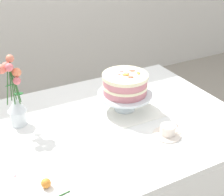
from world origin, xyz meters
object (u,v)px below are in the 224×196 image
(layer_cake, at_px, (125,84))
(fallen_rose, at_px, (46,184))
(flower_vase, at_px, (15,99))
(cake_stand, at_px, (125,96))
(teacup, at_px, (168,131))
(dining_table, at_px, (104,142))

(layer_cake, bearing_deg, fallen_rose, -146.52)
(flower_vase, bearing_deg, cake_stand, -13.00)
(layer_cake, bearing_deg, teacup, -79.30)
(flower_vase, height_order, fallen_rose, flower_vase)
(cake_stand, distance_m, layer_cake, 0.07)
(teacup, bearing_deg, fallen_rose, -174.06)
(flower_vase, bearing_deg, dining_table, -31.05)
(teacup, bearing_deg, cake_stand, 100.71)
(dining_table, height_order, cake_stand, cake_stand)
(dining_table, xyz_separation_m, flower_vase, (-0.36, 0.22, 0.23))
(dining_table, bearing_deg, flower_vase, 148.95)
(dining_table, relative_size, teacup, 10.33)
(cake_stand, height_order, fallen_rose, cake_stand)
(layer_cake, distance_m, flower_vase, 0.55)
(dining_table, distance_m, fallen_rose, 0.48)
(layer_cake, relative_size, flower_vase, 0.66)
(layer_cake, height_order, flower_vase, flower_vase)
(layer_cake, bearing_deg, cake_stand, -172.97)
(cake_stand, bearing_deg, flower_vase, 167.00)
(cake_stand, bearing_deg, dining_table, -150.73)
(dining_table, height_order, layer_cake, layer_cake)
(layer_cake, bearing_deg, dining_table, -150.74)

